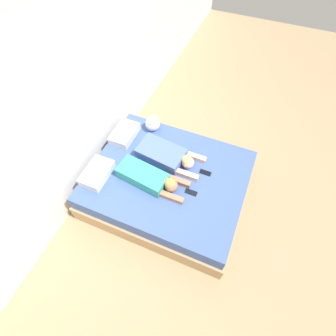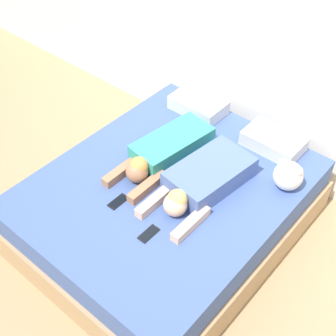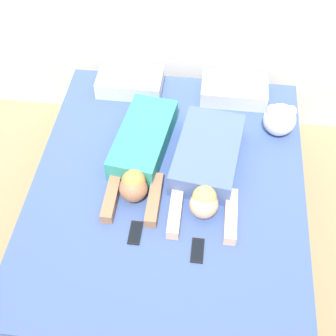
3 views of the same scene
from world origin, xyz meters
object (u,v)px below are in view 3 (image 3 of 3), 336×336
at_px(pillow_head_left, 130,82).
at_px(pillow_head_right, 234,90).
at_px(person_left, 141,152).
at_px(cell_phone_right, 197,250).
at_px(person_right, 207,164).
at_px(plush_toy, 280,119).
at_px(cell_phone_left, 135,233).
at_px(bed, 168,208).

distance_m(pillow_head_left, pillow_head_right, 0.76).
distance_m(pillow_head_right, person_left, 0.89).
distance_m(pillow_head_right, cell_phone_right, 1.32).
relative_size(pillow_head_left, person_left, 0.49).
distance_m(pillow_head_right, person_right, 0.76).
relative_size(person_left, plush_toy, 4.19).
distance_m(pillow_head_right, plush_toy, 0.44).
xyz_separation_m(pillow_head_right, person_right, (-0.15, -0.74, 0.02)).
height_order(person_left, cell_phone_left, person_left).
bearing_deg(pillow_head_right, pillow_head_left, 180.00).
bearing_deg(plush_toy, bed, -141.98).
bearing_deg(person_right, pillow_head_right, 78.63).
bearing_deg(cell_phone_left, pillow_head_right, 67.02).
xyz_separation_m(bed, pillow_head_left, (-0.38, 0.86, 0.33)).
distance_m(person_right, plush_toy, 0.62).
relative_size(pillow_head_left, cell_phone_right, 3.03).
distance_m(bed, cell_phone_right, 0.57).
xyz_separation_m(pillow_head_right, cell_phone_left, (-0.52, -1.24, -0.06)).
relative_size(pillow_head_right, person_left, 0.49).
relative_size(pillow_head_left, cell_phone_left, 3.03).
bearing_deg(person_left, cell_phone_right, -56.61).
xyz_separation_m(pillow_head_left, person_left, (0.19, -0.69, 0.02)).
relative_size(person_left, person_right, 1.02).
xyz_separation_m(bed, plush_toy, (0.69, 0.54, 0.39)).
bearing_deg(bed, person_right, 26.33).
xyz_separation_m(bed, person_left, (-0.19, 0.17, 0.35)).
bearing_deg(person_left, cell_phone_left, -84.88).
xyz_separation_m(cell_phone_left, cell_phone_right, (0.36, -0.07, 0.00)).
xyz_separation_m(person_right, cell_phone_left, (-0.38, -0.50, -0.08)).
bearing_deg(person_right, cell_phone_right, -91.33).
xyz_separation_m(cell_phone_left, plush_toy, (0.83, 0.92, 0.11)).
relative_size(person_right, plush_toy, 4.10).
xyz_separation_m(bed, cell_phone_right, (0.22, -0.45, 0.27)).
distance_m(pillow_head_left, person_left, 0.71).
bearing_deg(cell_phone_left, pillow_head_left, 100.87).
distance_m(person_left, person_right, 0.43).
bearing_deg(person_left, pillow_head_left, 105.33).
bearing_deg(pillow_head_left, bed, -66.00).
height_order(pillow_head_left, person_left, person_left).
xyz_separation_m(pillow_head_right, person_left, (-0.57, -0.69, 0.02)).
relative_size(person_left, cell_phone_right, 6.22).
bearing_deg(pillow_head_left, cell_phone_left, -79.13).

